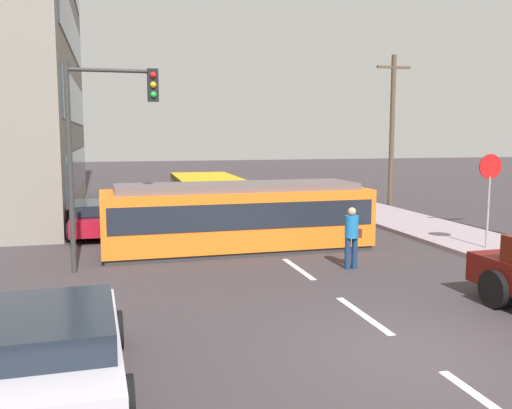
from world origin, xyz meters
name	(u,v)px	position (x,y,z in m)	size (l,w,h in m)	color
ground_plane	(260,242)	(0.00, 10.00, 0.00)	(120.00, 120.00, 0.00)	#3A3336
lane_stripe_0	(495,409)	(0.00, -2.00, 0.01)	(0.16, 2.40, 0.01)	silver
lane_stripe_1	(363,315)	(0.00, 2.00, 0.01)	(0.16, 2.40, 0.01)	silver
lane_stripe_2	(298,269)	(0.00, 6.00, 0.01)	(0.16, 2.40, 0.01)	silver
lane_stripe_3	(230,220)	(0.00, 14.89, 0.01)	(0.16, 2.40, 0.01)	silver
lane_stripe_4	(206,204)	(0.00, 20.89, 0.01)	(0.16, 2.40, 0.01)	silver
streetcar_tram	(237,216)	(-1.03, 8.89, 1.09)	(8.30, 2.66, 2.10)	orange
city_bus	(206,196)	(-0.98, 14.97, 1.08)	(2.64, 5.51, 1.88)	gold
pedestrian_crossing	(352,234)	(1.40, 5.69, 0.94)	(0.51, 0.36, 1.67)	navy
parked_sedan_near	(52,347)	(-5.69, 0.07, 0.62)	(2.16, 4.48, 1.19)	silver
parked_sedan_mid	(97,217)	(-5.33, 12.86, 0.62)	(2.07, 4.38, 1.19)	#A31225
stop_sign	(490,181)	(6.32, 6.61, 2.19)	(0.76, 0.07, 2.88)	gray
traffic_light_mast	(104,129)	(-4.96, 7.11, 3.75)	(2.36, 0.33, 5.43)	#333333
utility_pole_mid	(392,128)	(8.91, 17.64, 3.94)	(1.80, 0.24, 7.52)	brown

